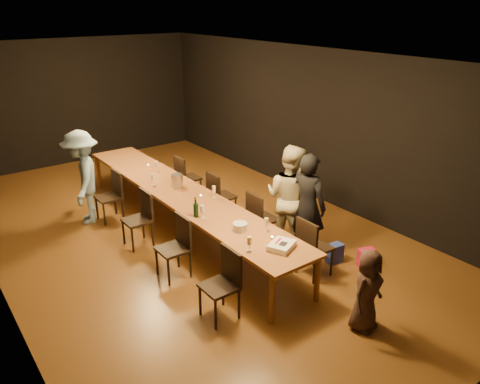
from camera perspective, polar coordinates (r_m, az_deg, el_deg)
ground at (r=8.41m, az=-6.95°, el=-4.71°), size 10.00×10.00×0.00m
room_shell at (r=7.70m, az=-7.67°, el=9.19°), size 6.04×10.04×3.02m
table at (r=8.12m, az=-7.18°, el=-0.30°), size 0.90×6.00×0.75m
chair_right_0 at (r=6.97m, az=9.14°, el=-6.59°), size 0.42×0.42×0.93m
chair_right_1 at (r=7.75m, az=2.84°, el=-3.21°), size 0.42×0.42×0.93m
chair_right_2 at (r=8.62m, az=-2.21°, el=-0.45°), size 0.42×0.42×0.93m
chair_right_3 at (r=9.57m, az=-6.30°, el=1.78°), size 0.42×0.42×0.93m
chair_left_0 at (r=6.02m, az=-2.56°, el=-11.37°), size 0.42×0.42×0.93m
chair_left_1 at (r=6.91m, az=-8.22°, el=-6.82°), size 0.42×0.42×0.93m
chair_left_2 at (r=7.88m, az=-12.46°, el=-3.31°), size 0.42×0.42×0.93m
chair_left_3 at (r=8.90m, az=-15.73°, el=-0.57°), size 0.42×0.42×0.93m
woman_birthday at (r=7.30m, az=8.19°, el=-1.71°), size 0.57×0.72×1.71m
woman_tan at (r=7.56m, az=6.10°, el=-0.63°), size 0.91×1.02×1.74m
man_blue at (r=8.84m, az=-18.59°, el=1.67°), size 1.03×1.27×1.72m
child at (r=6.00m, az=15.22°, el=-11.49°), size 0.58×0.43×1.08m
gift_bag_red at (r=7.50m, az=15.12°, el=-7.70°), size 0.28×0.21×0.29m
gift_bag_blue at (r=7.49m, az=11.45°, el=-7.33°), size 0.26×0.19×0.31m
birthday_cake at (r=6.26m, az=5.10°, el=-6.53°), size 0.44×0.40×0.08m
plate_stack at (r=6.69m, az=-0.01°, el=-4.27°), size 0.25×0.25×0.12m
champagne_bottle at (r=7.09m, az=-5.41°, el=-1.82°), size 0.08×0.08×0.33m
ice_bucket at (r=8.30m, az=-7.70°, el=1.39°), size 0.27×0.27×0.23m
wineglass_0 at (r=6.15m, az=1.15°, el=-6.33°), size 0.06×0.06×0.21m
wineglass_1 at (r=6.65m, az=3.23°, el=-4.02°), size 0.06×0.06×0.21m
wineglass_2 at (r=7.07m, az=-4.61°, el=-2.40°), size 0.06×0.06×0.21m
wineglass_3 at (r=7.78m, az=-3.20°, el=0.01°), size 0.06×0.06×0.21m
wineglass_4 at (r=8.46m, az=-10.55°, el=1.53°), size 0.06×0.06×0.21m
wineglass_5 at (r=9.10m, az=-10.09°, el=3.08°), size 0.06×0.06×0.21m
tealight_near at (r=6.50m, az=3.93°, el=-5.59°), size 0.05×0.05×0.03m
tealight_mid at (r=7.85m, az=-4.81°, el=-0.52°), size 0.05×0.05×0.03m
tealight_far at (r=9.47m, az=-11.15°, el=3.19°), size 0.05×0.05×0.03m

